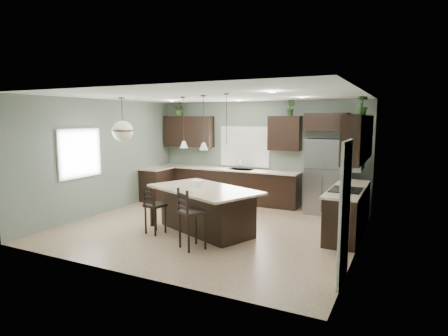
% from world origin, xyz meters
% --- Properties ---
extents(ground, '(6.00, 6.00, 0.00)m').
position_xyz_m(ground, '(0.00, 0.00, 0.00)').
color(ground, '#9E8466').
rests_on(ground, ground).
extents(pantry_door, '(0.04, 0.82, 2.04)m').
position_xyz_m(pantry_door, '(2.98, -1.55, 1.02)').
color(pantry_door, white).
rests_on(pantry_door, ground).
extents(window_back, '(1.35, 0.02, 1.00)m').
position_xyz_m(window_back, '(-0.40, 2.73, 1.55)').
color(window_back, white).
rests_on(window_back, room_shell).
extents(window_left, '(0.02, 1.10, 1.00)m').
position_xyz_m(window_left, '(-2.98, -0.80, 1.55)').
color(window_left, white).
rests_on(window_left, room_shell).
extents(left_return_cabs, '(0.60, 0.90, 0.90)m').
position_xyz_m(left_return_cabs, '(-2.70, 1.70, 0.45)').
color(left_return_cabs, black).
rests_on(left_return_cabs, ground).
extents(left_return_countertop, '(0.66, 0.96, 0.04)m').
position_xyz_m(left_return_countertop, '(-2.68, 1.70, 0.92)').
color(left_return_countertop, beige).
rests_on(left_return_countertop, left_return_cabs).
extents(back_lower_cabs, '(4.20, 0.60, 0.90)m').
position_xyz_m(back_lower_cabs, '(-0.85, 2.45, 0.45)').
color(back_lower_cabs, black).
rests_on(back_lower_cabs, ground).
extents(back_countertop, '(4.20, 0.66, 0.04)m').
position_xyz_m(back_countertop, '(-0.85, 2.43, 0.92)').
color(back_countertop, beige).
rests_on(back_countertop, back_lower_cabs).
extents(sink_inset, '(0.70, 0.45, 0.01)m').
position_xyz_m(sink_inset, '(-0.40, 2.43, 0.94)').
color(sink_inset, gray).
rests_on(sink_inset, back_countertop).
extents(faucet, '(0.02, 0.02, 0.28)m').
position_xyz_m(faucet, '(-0.40, 2.40, 1.08)').
color(faucet, silver).
rests_on(faucet, back_countertop).
extents(back_upper_left, '(1.55, 0.34, 0.90)m').
position_xyz_m(back_upper_left, '(-2.15, 2.58, 1.95)').
color(back_upper_left, black).
rests_on(back_upper_left, room_shell).
extents(back_upper_right, '(0.85, 0.34, 0.90)m').
position_xyz_m(back_upper_right, '(0.80, 2.58, 1.95)').
color(back_upper_right, black).
rests_on(back_upper_right, room_shell).
extents(fridge_header, '(1.05, 0.34, 0.45)m').
position_xyz_m(fridge_header, '(1.85, 2.58, 2.25)').
color(fridge_header, black).
rests_on(fridge_header, room_shell).
extents(right_lower_cabs, '(0.60, 2.35, 0.90)m').
position_xyz_m(right_lower_cabs, '(2.70, 0.87, 0.45)').
color(right_lower_cabs, black).
rests_on(right_lower_cabs, ground).
extents(right_countertop, '(0.66, 2.35, 0.04)m').
position_xyz_m(right_countertop, '(2.68, 0.87, 0.92)').
color(right_countertop, beige).
rests_on(right_countertop, right_lower_cabs).
extents(cooktop, '(0.58, 0.75, 0.02)m').
position_xyz_m(cooktop, '(2.68, 0.60, 0.94)').
color(cooktop, black).
rests_on(cooktop, right_countertop).
extents(wall_oven_front, '(0.01, 0.72, 0.60)m').
position_xyz_m(wall_oven_front, '(2.40, 0.60, 0.45)').
color(wall_oven_front, gray).
rests_on(wall_oven_front, right_lower_cabs).
extents(right_upper_cabs, '(0.34, 2.35, 0.90)m').
position_xyz_m(right_upper_cabs, '(2.83, 0.87, 1.95)').
color(right_upper_cabs, black).
rests_on(right_upper_cabs, room_shell).
extents(microwave, '(0.40, 0.75, 0.40)m').
position_xyz_m(microwave, '(2.78, 0.60, 1.55)').
color(microwave, gray).
rests_on(microwave, right_upper_cabs).
extents(refrigerator, '(0.90, 0.74, 1.85)m').
position_xyz_m(refrigerator, '(1.95, 2.29, 0.93)').
color(refrigerator, gray).
rests_on(refrigerator, ground).
extents(kitchen_island, '(2.66, 2.12, 0.92)m').
position_xyz_m(kitchen_island, '(0.03, -0.39, 0.46)').
color(kitchen_island, black).
rests_on(kitchen_island, ground).
extents(serving_dish, '(0.24, 0.24, 0.14)m').
position_xyz_m(serving_dish, '(-0.15, -0.31, 0.99)').
color(serving_dish, white).
rests_on(serving_dish, kitchen_island).
extents(bar_stool_left, '(0.42, 0.42, 0.97)m').
position_xyz_m(bar_stool_left, '(-0.81, -0.92, 0.48)').
color(bar_stool_left, black).
rests_on(bar_stool_left, ground).
extents(bar_stool_right, '(0.57, 0.57, 1.12)m').
position_xyz_m(bar_stool_right, '(0.33, -1.35, 0.56)').
color(bar_stool_right, black).
rests_on(bar_stool_right, ground).
extents(pendant_left, '(0.17, 0.17, 1.10)m').
position_xyz_m(pendant_left, '(-0.61, -0.12, 2.25)').
color(pendant_left, white).
rests_on(pendant_left, room_shell).
extents(pendant_center, '(0.17, 0.17, 1.10)m').
position_xyz_m(pendant_center, '(0.03, -0.39, 2.25)').
color(pendant_center, white).
rests_on(pendant_center, room_shell).
extents(pendant_right, '(0.17, 0.17, 1.10)m').
position_xyz_m(pendant_right, '(0.68, -0.66, 2.25)').
color(pendant_right, silver).
rests_on(pendant_right, room_shell).
extents(chandelier, '(0.51, 0.51, 0.98)m').
position_xyz_m(chandelier, '(-2.00, -0.45, 2.31)').
color(chandelier, beige).
rests_on(chandelier, room_shell).
extents(plant_back_left, '(0.39, 0.34, 0.42)m').
position_xyz_m(plant_back_left, '(-2.45, 2.55, 2.61)').
color(plant_back_left, '#315324').
rests_on(plant_back_left, back_upper_left).
extents(plant_back_right, '(0.28, 0.26, 0.42)m').
position_xyz_m(plant_back_right, '(0.96, 2.55, 2.61)').
color(plant_back_right, '#2F5826').
rests_on(plant_back_right, back_upper_right).
extents(plant_right_wall, '(0.26, 0.26, 0.42)m').
position_xyz_m(plant_right_wall, '(2.80, 1.47, 2.61)').
color(plant_right_wall, '#2A481F').
rests_on(plant_right_wall, right_upper_cabs).
extents(room_shell, '(6.00, 6.00, 6.00)m').
position_xyz_m(room_shell, '(0.00, 0.00, 1.70)').
color(room_shell, slate).
rests_on(room_shell, ground).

